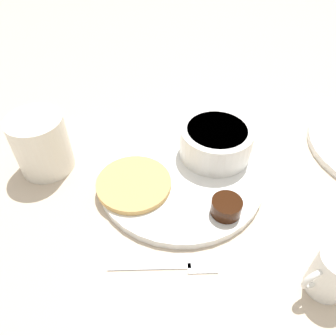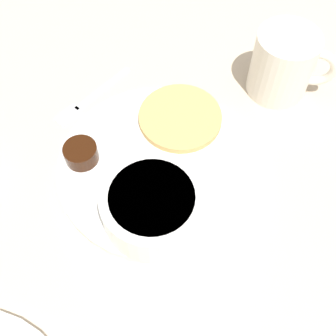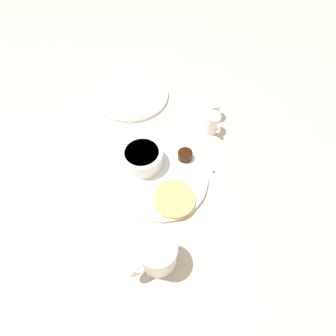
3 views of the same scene
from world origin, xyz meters
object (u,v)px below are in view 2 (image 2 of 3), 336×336
plate (159,166)px  bowl (152,206)px  fork (85,101)px  coffee_mug (284,64)px

plate → bowl: bearing=54.3°
bowl → fork: bowl is taller
bowl → coffee_mug: size_ratio=1.15×
bowl → fork: (-0.01, -0.21, -0.04)m
bowl → coffee_mug: bearing=-161.4°
plate → fork: size_ratio=1.91×
coffee_mug → fork: (0.25, -0.12, -0.04)m
plate → coffee_mug: coffee_mug is taller
coffee_mug → fork: size_ratio=0.75×
plate → fork: plate is taller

